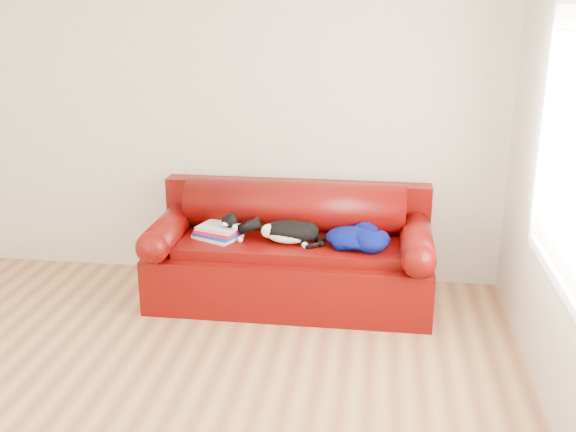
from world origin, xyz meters
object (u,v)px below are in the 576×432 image
book_stack (219,232)px  cat (290,232)px  blanket (356,237)px  sofa_base (291,271)px

book_stack → cat: bearing=-2.8°
cat → book_stack: bearing=177.6°
blanket → sofa_base: bearing=170.3°
sofa_base → cat: size_ratio=3.60×
sofa_base → blanket: 0.60m
blanket → book_stack: bearing=178.7°
book_stack → blanket: 1.03m
sofa_base → cat: 0.35m
book_stack → blanket: size_ratio=0.75×
book_stack → cat: size_ratio=0.68×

